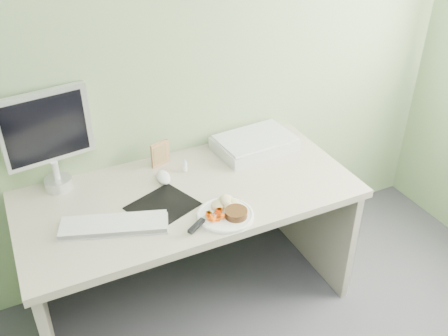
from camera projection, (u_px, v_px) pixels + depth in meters
name	position (u px, v px, depth m)	size (l,w,h in m)	color
wall_back	(153.00, 41.00, 2.32)	(3.50, 3.50, 0.00)	gray
desk	(190.00, 221.00, 2.47)	(1.60, 0.75, 0.73)	#BBB09D
plate	(225.00, 215.00, 2.21)	(0.25, 0.25, 0.01)	white
steak	(236.00, 213.00, 2.18)	(0.10, 0.10, 0.03)	black
potato_pile	(225.00, 202.00, 2.23)	(0.10, 0.08, 0.06)	tan
carrot_heap	(216.00, 214.00, 2.17)	(0.06, 0.05, 0.04)	#DD4704
steak_knife	(202.00, 221.00, 2.14)	(0.23, 0.16, 0.02)	silver
mousepad	(163.00, 206.00, 2.27)	(0.27, 0.24, 0.00)	black
keyboard	(114.00, 224.00, 2.14)	(0.45, 0.13, 0.02)	white
computer_mouse	(163.00, 177.00, 2.44)	(0.07, 0.12, 0.04)	white
photo_frame	(160.00, 154.00, 2.53)	(0.11, 0.01, 0.13)	#AA7E4F
eyedrop_bottle	(185.00, 166.00, 2.51)	(0.02, 0.02, 0.07)	white
scanner	(255.00, 144.00, 2.69)	(0.42, 0.28, 0.06)	silver
monitor	(48.00, 136.00, 2.26)	(0.41, 0.13, 0.49)	silver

